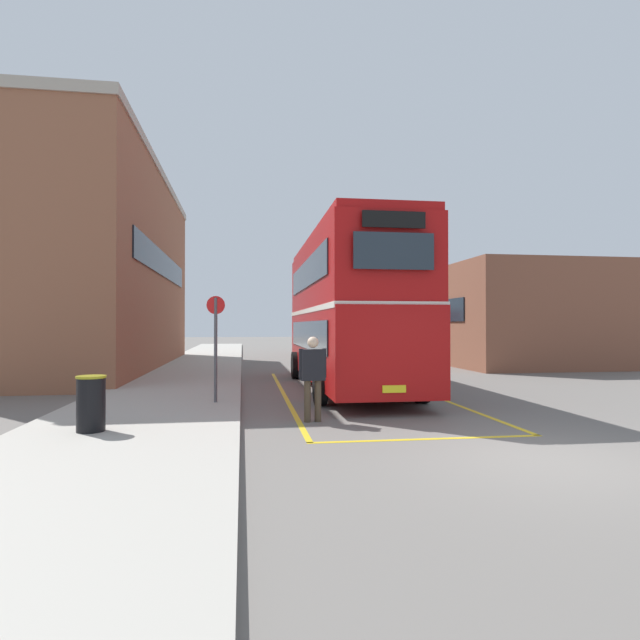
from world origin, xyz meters
The scene contains 10 objects.
ground_plane centered at (0.00, 14.40, 0.00)m, with size 135.60×135.60×0.00m, color #66605B.
sidewalk_left centered at (-6.50, 16.80, 0.07)m, with size 4.00×57.60×0.14m, color #A39E93.
brick_building_left centered at (-10.67, 17.72, 4.56)m, with size 5.26×18.30×9.10m.
depot_building_right centered at (9.25, 21.44, 2.48)m, with size 7.56×17.05×4.96m.
double_decker_bus centered at (-1.19, 8.92, 2.51)m, with size 2.98×10.65×4.75m.
single_deck_bus centered at (2.61, 28.38, 1.64)m, with size 2.65×9.59×3.02m.
pedestrian_boarding centered at (-3.02, 3.49, 1.03)m, with size 0.59×0.28×1.76m.
litter_bin centered at (-7.08, 2.46, 0.63)m, with size 0.51×0.51×0.97m.
bus_stop_sign centered at (-5.10, 5.62, 1.69)m, with size 0.44×0.08×2.57m.
bay_marking_yellow centered at (-1.20, 6.95, 0.00)m, with size 4.38×12.65×0.01m.
Camera 1 is at (-4.46, -7.06, 2.00)m, focal length 28.90 mm.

